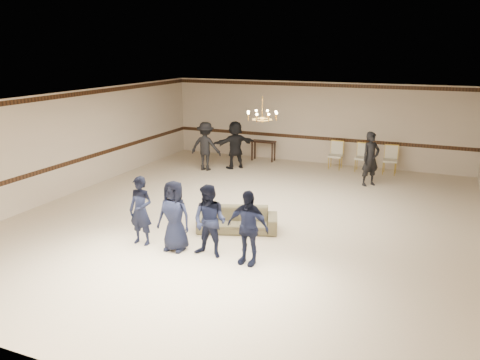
% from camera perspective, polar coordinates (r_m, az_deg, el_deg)
% --- Properties ---
extents(room, '(12.01, 14.01, 3.21)m').
position_cam_1_polar(room, '(12.73, 1.03, 2.38)').
color(room, beige).
rests_on(room, ground).
extents(chair_rail, '(12.00, 0.02, 0.14)m').
position_cam_1_polar(chair_rail, '(19.37, 8.86, 4.99)').
color(chair_rail, '#381F11').
rests_on(chair_rail, wall_back).
extents(crown_molding, '(12.00, 0.02, 0.14)m').
position_cam_1_polar(crown_molding, '(19.10, 9.13, 11.13)').
color(crown_molding, '#381F11').
rests_on(crown_molding, wall_back).
extents(chandelier, '(0.94, 0.94, 0.89)m').
position_cam_1_polar(chandelier, '(13.42, 2.68, 8.59)').
color(chandelier, gold).
rests_on(chandelier, ceiling).
extents(boy_a, '(0.60, 0.39, 1.64)m').
position_cam_1_polar(boy_a, '(11.42, -11.75, -3.62)').
color(boy_a, black).
rests_on(boy_a, floor).
extents(boy_b, '(0.81, 0.54, 1.64)m').
position_cam_1_polar(boy_b, '(10.95, -7.86, -4.27)').
color(boy_b, black).
rests_on(boy_b, floor).
extents(boy_c, '(0.82, 0.66, 1.64)m').
position_cam_1_polar(boy_c, '(10.53, -3.63, -4.96)').
color(boy_c, black).
rests_on(boy_c, floor).
extents(boy_d, '(0.99, 0.48, 1.64)m').
position_cam_1_polar(boy_d, '(10.18, 0.92, -5.67)').
color(boy_d, black).
rests_on(boy_d, floor).
extents(settee, '(2.16, 1.41, 0.59)m').
position_cam_1_polar(settee, '(12.14, -0.32, -4.74)').
color(settee, brown).
rests_on(settee, floor).
extents(adult_left, '(1.21, 0.74, 1.82)m').
position_cam_1_polar(adult_left, '(17.98, -4.12, 4.03)').
color(adult_left, black).
rests_on(adult_left, floor).
extents(adult_mid, '(1.54, 1.61, 1.82)m').
position_cam_1_polar(adult_mid, '(18.22, -0.58, 4.23)').
color(adult_mid, black).
rests_on(adult_mid, floor).
extents(adult_right, '(0.77, 0.78, 1.82)m').
position_cam_1_polar(adult_right, '(16.49, 15.31, 2.44)').
color(adult_right, black).
rests_on(adult_right, floor).
extents(banquet_chair_left, '(0.51, 0.51, 1.03)m').
position_cam_1_polar(banquet_chair_left, '(18.55, 11.32, 2.88)').
color(banquet_chair_left, beige).
rests_on(banquet_chair_left, floor).
extents(banquet_chair_mid, '(0.51, 0.51, 1.03)m').
position_cam_1_polar(banquet_chair_mid, '(18.38, 14.37, 2.57)').
color(banquet_chair_mid, beige).
rests_on(banquet_chair_mid, floor).
extents(banquet_chair_right, '(0.55, 0.55, 1.03)m').
position_cam_1_polar(banquet_chair_right, '(18.27, 17.46, 2.26)').
color(banquet_chair_right, beige).
rests_on(banquet_chair_right, floor).
extents(console_table, '(0.98, 0.42, 0.82)m').
position_cam_1_polar(console_table, '(19.57, 2.81, 3.51)').
color(console_table, black).
rests_on(console_table, floor).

